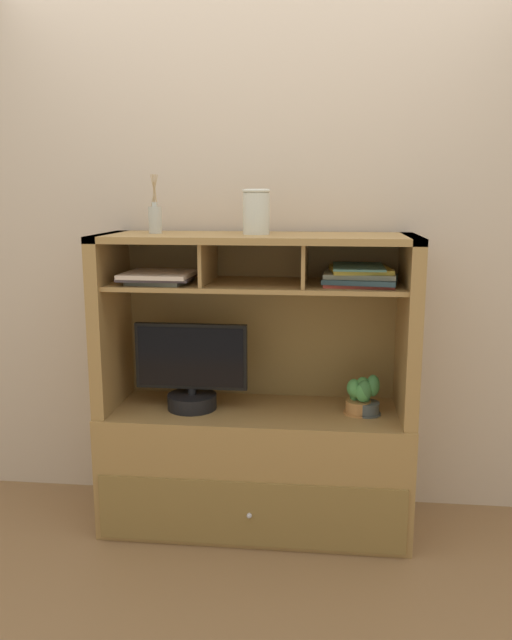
{
  "coord_description": "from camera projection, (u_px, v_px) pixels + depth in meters",
  "views": [
    {
      "loc": [
        0.31,
        -2.79,
        1.56
      ],
      "look_at": [
        0.0,
        0.0,
        0.99
      ],
      "focal_mm": 35.4,
      "sensor_mm": 36.0,
      "label": 1
    }
  ],
  "objects": [
    {
      "name": "diffuser_bottle",
      "position": [
        155.0,
        219.0,
        2.85
      ],
      "size": [
        0.06,
        0.06,
        0.26
      ],
      "color": "#B7B9AF",
      "rests_on": "media_console"
    },
    {
      "name": "floor_plane",
      "position": [
        256.0,
        522.0,
        3.06
      ],
      "size": [
        6.0,
        6.0,
        0.02
      ],
      "primitive_type": "cube",
      "color": "olive",
      "rests_on": "ground"
    },
    {
      "name": "back_wall",
      "position": [
        262.0,
        227.0,
        3.06
      ],
      "size": [
        6.0,
        0.02,
        2.8
      ],
      "primitive_type": "cube",
      "color": "beige",
      "rests_on": "ground"
    },
    {
      "name": "ceramic_vase",
      "position": [
        256.0,
        211.0,
        2.78
      ],
      "size": [
        0.12,
        0.12,
        0.2
      ],
      "color": "silver",
      "rests_on": "media_console"
    },
    {
      "name": "tv_monitor",
      "position": [
        191.0,
        375.0,
        2.92
      ],
      "size": [
        0.52,
        0.23,
        0.4
      ],
      "color": "black",
      "rests_on": "media_console"
    },
    {
      "name": "potted_fern",
      "position": [
        367.0,
        398.0,
        2.86
      ],
      "size": [
        0.12,
        0.12,
        0.19
      ],
      "color": "#434A4A",
      "rests_on": "media_console"
    },
    {
      "name": "magazine_stack_left",
      "position": [
        159.0,
        277.0,
        2.82
      ],
      "size": [
        0.32,
        0.32,
        0.05
      ],
      "color": "slate",
      "rests_on": "media_console"
    },
    {
      "name": "media_console",
      "position": [
        256.0,
        434.0,
        2.98
      ],
      "size": [
        1.42,
        0.54,
        1.38
      ],
      "color": "#A07A45",
      "rests_on": "ground"
    },
    {
      "name": "magazine_stack_centre",
      "position": [
        360.0,
        276.0,
        2.77
      ],
      "size": [
        0.35,
        0.34,
        0.08
      ],
      "color": "#A53A30",
      "rests_on": "media_console"
    },
    {
      "name": "potted_orchid",
      "position": [
        358.0,
        395.0,
        2.87
      ],
      "size": [
        0.13,
        0.13,
        0.17
      ],
      "color": "#B57C43",
      "rests_on": "media_console"
    }
  ]
}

